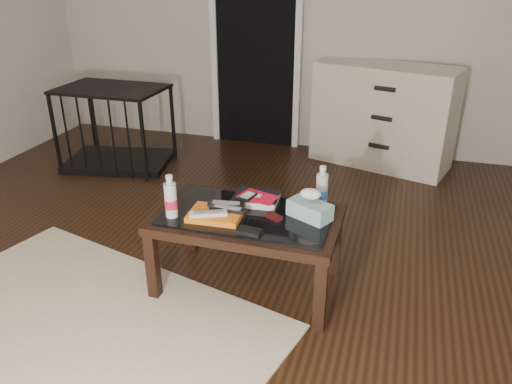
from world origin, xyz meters
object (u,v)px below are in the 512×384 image
coffee_table (248,224)px  water_bottle_left (171,196)px  textbook (257,198)px  tissue_box (310,210)px  pet_crate (117,140)px  dresser (383,116)px  water_bottle_right (322,186)px

coffee_table → water_bottle_left: water_bottle_left is taller
textbook → tissue_box: bearing=-21.4°
coffee_table → pet_crate: pet_crate is taller
dresser → textbook: bearing=-89.4°
water_bottle_left → textbook: bearing=37.6°
coffee_table → pet_crate: 2.25m
coffee_table → dresser: (0.58, 2.18, 0.05)m
water_bottle_right → tissue_box: water_bottle_right is taller
water_bottle_left → water_bottle_right: same height
dresser → water_bottle_right: bearing=-79.9°
coffee_table → textbook: bearing=87.3°
coffee_table → pet_crate: (-1.70, 1.45, -0.17)m
textbook → water_bottle_right: (0.36, 0.06, 0.10)m
dresser → water_bottle_right: 1.99m
textbook → water_bottle_right: bearing=4.9°
coffee_table → water_bottle_left: 0.45m
dresser → water_bottle_left: size_ratio=5.43×
textbook → coffee_table: bearing=-96.9°
dresser → pet_crate: (-2.29, -0.73, -0.22)m
water_bottle_right → tissue_box: bearing=-101.9°
textbook → tissue_box: tissue_box is taller
coffee_table → tissue_box: 0.35m
textbook → tissue_box: (0.32, -0.10, 0.02)m
coffee_table → textbook: size_ratio=4.00×
dresser → textbook: 2.11m
coffee_table → dresser: dresser is taller
water_bottle_left → tissue_box: 0.74m
pet_crate → tissue_box: size_ratio=4.34×
water_bottle_right → textbook: bearing=-170.9°
textbook → water_bottle_left: (-0.39, -0.30, 0.10)m
pet_crate → textbook: pet_crate is taller
water_bottle_right → tissue_box: 0.18m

